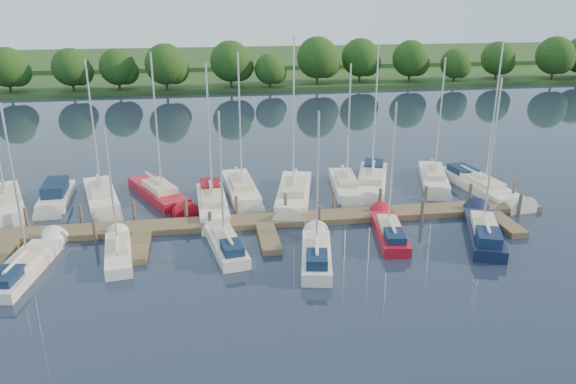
{
  "coord_description": "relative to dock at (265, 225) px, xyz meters",
  "views": [
    {
      "loc": [
        -3.79,
        -27.08,
        15.03
      ],
      "look_at": [
        1.7,
        8.0,
        2.2
      ],
      "focal_mm": 35.0,
      "sensor_mm": 36.0,
      "label": 1
    }
  ],
  "objects": [
    {
      "name": "ground",
      "position": [
        0.0,
        -7.31,
        -0.2
      ],
      "size": [
        260.0,
        260.0,
        0.0
      ],
      "primitive_type": "plane",
      "color": "#182031",
      "rests_on": "ground"
    },
    {
      "name": "dock",
      "position": [
        0.0,
        0.0,
        0.0
      ],
      "size": [
        40.0,
        6.0,
        0.4
      ],
      "color": "brown",
      "rests_on": "ground"
    },
    {
      "name": "mooring_pilings",
      "position": [
        0.0,
        1.13,
        0.4
      ],
      "size": [
        38.24,
        2.84,
        2.0
      ],
      "color": "#473D33",
      "rests_on": "ground"
    },
    {
      "name": "far_shore",
      "position": [
        0.0,
        67.69,
        0.1
      ],
      "size": [
        180.0,
        30.0,
        0.6
      ],
      "primitive_type": "cube",
      "color": "#264119",
      "rests_on": "ground"
    },
    {
      "name": "distant_hill",
      "position": [
        0.0,
        92.69,
        0.5
      ],
      "size": [
        220.0,
        40.0,
        1.4
      ],
      "primitive_type": "cube",
      "color": "#305525",
      "rests_on": "ground"
    },
    {
      "name": "treeline",
      "position": [
        2.31,
        54.99,
        3.73
      ],
      "size": [
        147.85,
        8.74,
        8.19
      ],
      "color": "#38281C",
      "rests_on": "ground"
    },
    {
      "name": "sailboat_n_0",
      "position": [
        -18.16,
        6.49,
        0.08
      ],
      "size": [
        4.49,
        8.8,
        11.34
      ],
      "rotation": [
        0.0,
        0.0,
        3.49
      ],
      "color": "white",
      "rests_on": "ground"
    },
    {
      "name": "motorboat",
      "position": [
        -14.9,
        7.14,
        0.18
      ],
      "size": [
        2.21,
        6.76,
        1.93
      ],
      "rotation": [
        0.0,
        0.0,
        3.19
      ],
      "color": "white",
      "rests_on": "ground"
    },
    {
      "name": "sailboat_n_2",
      "position": [
        -11.55,
        6.81,
        0.08
      ],
      "size": [
        3.72,
        8.67,
        10.97
      ],
      "rotation": [
        0.0,
        0.0,
        3.38
      ],
      "color": "white",
      "rests_on": "ground"
    },
    {
      "name": "sailboat_n_3",
      "position": [
        -7.17,
        6.72,
        0.08
      ],
      "size": [
        5.23,
        8.72,
        11.42
      ],
      "rotation": [
        0.0,
        0.0,
        3.58
      ],
      "color": "#A80F1E",
      "rests_on": "ground"
    },
    {
      "name": "sailboat_n_4",
      "position": [
        -3.35,
        3.79,
        0.14
      ],
      "size": [
        2.26,
        8.52,
        10.97
      ],
      "rotation": [
        0.0,
        0.0,
        3.17
      ],
      "color": "white",
      "rests_on": "ground"
    },
    {
      "name": "sailboat_n_5",
      "position": [
        -1.02,
        6.79,
        0.08
      ],
      "size": [
        2.64,
        8.88,
        11.28
      ],
      "rotation": [
        0.0,
        0.0,
        3.22
      ],
      "color": "white",
      "rests_on": "ground"
    },
    {
      "name": "sailboat_n_6",
      "position": [
        2.79,
        4.88,
        0.08
      ],
      "size": [
        4.17,
        9.96,
        12.55
      ],
      "rotation": [
        0.0,
        0.0,
        2.91
      ],
      "color": "white",
      "rests_on": "ground"
    },
    {
      "name": "sailboat_n_7",
      "position": [
        7.2,
        6.21,
        0.08
      ],
      "size": [
        2.68,
        8.13,
        10.41
      ],
      "rotation": [
        0.0,
        0.0,
        3.03
      ],
      "color": "white",
      "rests_on": "ground"
    },
    {
      "name": "sailboat_n_8",
      "position": [
        9.57,
        7.03,
        0.13
      ],
      "size": [
        4.77,
        9.33,
        11.86
      ],
      "rotation": [
        0.0,
        0.0,
        2.8
      ],
      "color": "white",
      "rests_on": "ground"
    },
    {
      "name": "sailboat_n_9",
      "position": [
        14.86,
        7.0,
        0.07
      ],
      "size": [
        3.95,
        8.33,
        10.56
      ],
      "rotation": [
        0.0,
        0.0,
        2.84
      ],
      "color": "white",
      "rests_on": "ground"
    },
    {
      "name": "sailboat_n_10",
      "position": [
        17.85,
        4.62,
        0.11
      ],
      "size": [
        3.4,
        9.76,
        12.15
      ],
      "rotation": [
        0.0,
        0.0,
        3.28
      ],
      "color": "white",
      "rests_on": "ground"
    },
    {
      "name": "sailboat_s_0",
      "position": [
        -14.05,
        -4.13,
        0.11
      ],
      "size": [
        2.91,
        7.88,
        9.88
      ],
      "rotation": [
        0.0,
        0.0,
        -0.16
      ],
      "color": "white",
      "rests_on": "ground"
    },
    {
      "name": "sailboat_s_1",
      "position": [
        -9.1,
        -3.09,
        0.08
      ],
      "size": [
        2.14,
        6.28,
        8.15
      ],
      "rotation": [
        0.0,
        0.0,
        0.13
      ],
      "color": "white",
      "rests_on": "ground"
    },
    {
      "name": "sailboat_s_2",
      "position": [
        -2.75,
        -2.96,
        0.12
      ],
      "size": [
        2.57,
        6.94,
        8.91
      ],
      "rotation": [
        0.0,
        0.0,
        0.17
      ],
      "color": "white",
      "rests_on": "ground"
    },
    {
      "name": "sailboat_s_3",
      "position": [
        2.44,
        -5.36,
        0.14
      ],
      "size": [
        2.79,
        7.13,
        9.27
      ],
      "rotation": [
        0.0,
        0.0,
        -0.19
      ],
      "color": "white",
      "rests_on": "ground"
    },
    {
      "name": "sailboat_s_4",
      "position": [
        7.78,
        -2.69,
        0.12
      ],
      "size": [
        2.6,
        7.09,
        9.01
      ],
      "rotation": [
        0.0,
        0.0,
        -0.16
      ],
      "color": "#A80F1E",
      "rests_on": "ground"
    },
    {
      "name": "sailboat_s_5",
      "position": [
        13.7,
        -3.77,
        0.14
      ],
      "size": [
        4.29,
        8.16,
        10.6
      ],
      "rotation": [
        0.0,
        0.0,
        -0.36
      ],
      "color": "#0F1734",
      "rests_on": "ground"
    }
  ]
}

